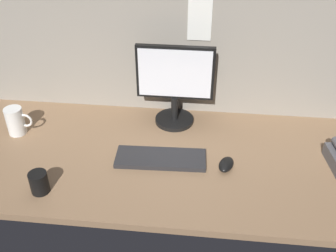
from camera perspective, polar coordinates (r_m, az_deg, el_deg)
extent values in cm
cube|color=#8C6B4C|center=(167.91, -1.26, -4.32)|extent=(180.00, 80.00, 3.00)
cube|color=gray|center=(182.32, 0.10, 11.57)|extent=(180.00, 5.00, 65.02)
cube|color=white|center=(174.05, 4.61, 14.99)|extent=(10.26, 0.40, 17.89)
cylinder|color=black|center=(185.72, 0.93, 0.92)|extent=(18.00, 18.00, 1.80)
cylinder|color=black|center=(182.24, 0.95, 2.59)|extent=(3.20, 3.20, 11.00)
cube|color=black|center=(174.24, 1.03, 7.76)|extent=(34.45, 2.40, 24.82)
cube|color=white|center=(173.00, 0.99, 7.55)|extent=(32.05, 0.60, 22.42)
cube|color=#262628|center=(162.57, -1.07, -4.71)|extent=(37.48, 14.44, 2.00)
ellipsoid|color=black|center=(160.24, 8.41, -5.52)|extent=(8.18, 10.82, 3.40)
cylinder|color=black|center=(154.42, -18.15, -7.77)|extent=(6.92, 6.92, 8.58)
cylinder|color=white|center=(187.76, -21.23, 0.68)|extent=(7.85, 7.85, 12.73)
torus|color=white|center=(185.39, -19.96, 0.76)|extent=(6.60, 1.00, 6.60)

